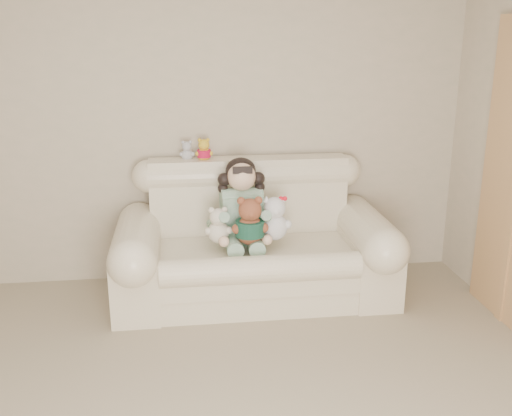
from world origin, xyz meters
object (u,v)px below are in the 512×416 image
Objects in this scene: seated_child at (242,201)px; cream_teddy at (218,222)px; sofa at (254,234)px; white_cat at (275,214)px; brown_teddy at (250,216)px.

cream_teddy is at bearing -140.43° from seated_child.
sofa is 0.25m from white_cat.
seated_child reaches higher than brown_teddy.
brown_teddy is at bearing -25.09° from cream_teddy.
white_cat is 0.42m from cream_teddy.
white_cat is at bearing -42.26° from seated_child.
seated_child is at bearing 137.28° from sofa.
seated_child is 2.11× the size of cream_teddy.
seated_child is at bearing 86.19° from brown_teddy.
sofa reaches higher than cream_teddy.
brown_teddy is 0.20m from white_cat.
brown_teddy reaches higher than cream_teddy.
brown_teddy is 0.24m from cream_teddy.
white_cat is (0.23, -0.17, -0.06)m from seated_child.
sofa is at bearing 9.86° from cream_teddy.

